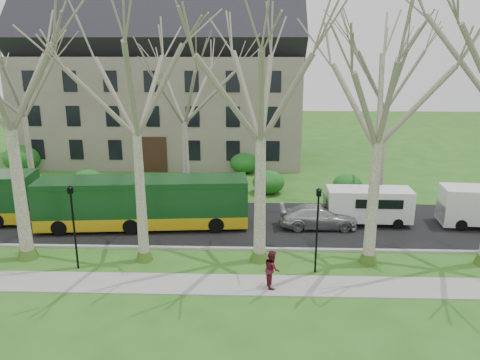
{
  "coord_description": "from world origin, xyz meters",
  "views": [
    {
      "loc": [
        2.95,
        -22.33,
        10.86
      ],
      "look_at": [
        2.11,
        3.0,
        3.61
      ],
      "focal_mm": 35.0,
      "sensor_mm": 36.0,
      "label": 1
    }
  ],
  "objects_px": {
    "sedan": "(318,217)",
    "pedestrian_b": "(272,269)",
    "bus_follow": "(144,202)",
    "van_a": "(368,206)"
  },
  "relations": [
    {
      "from": "bus_follow",
      "to": "pedestrian_b",
      "type": "xyz_separation_m",
      "value": [
        7.67,
        -7.34,
        -0.69
      ]
    },
    {
      "from": "pedestrian_b",
      "to": "bus_follow",
      "type": "bearing_deg",
      "value": 35.97
    },
    {
      "from": "bus_follow",
      "to": "van_a",
      "type": "distance_m",
      "value": 14.04
    },
    {
      "from": "sedan",
      "to": "pedestrian_b",
      "type": "bearing_deg",
      "value": 155.84
    },
    {
      "from": "sedan",
      "to": "pedestrian_b",
      "type": "relative_size",
      "value": 2.67
    },
    {
      "from": "bus_follow",
      "to": "sedan",
      "type": "height_order",
      "value": "bus_follow"
    },
    {
      "from": "bus_follow",
      "to": "sedan",
      "type": "xyz_separation_m",
      "value": [
        10.78,
        0.22,
        -0.9
      ]
    },
    {
      "from": "bus_follow",
      "to": "pedestrian_b",
      "type": "height_order",
      "value": "bus_follow"
    },
    {
      "from": "sedan",
      "to": "van_a",
      "type": "xyz_separation_m",
      "value": [
        3.22,
        0.79,
        0.44
      ]
    },
    {
      "from": "bus_follow",
      "to": "sedan",
      "type": "relative_size",
      "value": 2.67
    }
  ]
}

